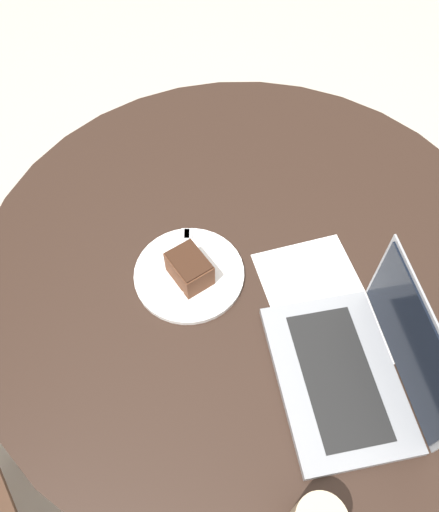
% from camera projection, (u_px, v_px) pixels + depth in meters
% --- Properties ---
extents(ground_plane, '(12.00, 12.00, 0.00)m').
position_uv_depth(ground_plane, '(238.00, 373.00, 1.77)').
color(ground_plane, '#B7AD9E').
extents(dining_table, '(1.25, 1.25, 0.76)m').
position_uv_depth(dining_table, '(246.00, 287.00, 1.26)').
color(dining_table, black).
rests_on(dining_table, ground_plane).
extents(paper_document, '(0.39, 0.35, 0.00)m').
position_uv_depth(paper_document, '(321.00, 305.00, 1.07)').
color(paper_document, white).
rests_on(paper_document, dining_table).
extents(plate, '(0.24, 0.24, 0.01)m').
position_uv_depth(plate, '(189.00, 274.00, 1.11)').
color(plate, white).
rests_on(plate, dining_table).
extents(cake_slice, '(0.11, 0.12, 0.07)m').
position_uv_depth(cake_slice, '(189.00, 268.00, 1.07)').
color(cake_slice, brown).
rests_on(cake_slice, plate).
extents(fork, '(0.17, 0.07, 0.00)m').
position_uv_depth(fork, '(186.00, 253.00, 1.13)').
color(fork, silver).
rests_on(fork, plate).
extents(laptop, '(0.41, 0.36, 0.22)m').
position_uv_depth(laptop, '(356.00, 368.00, 0.95)').
color(laptop, gray).
rests_on(laptop, dining_table).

